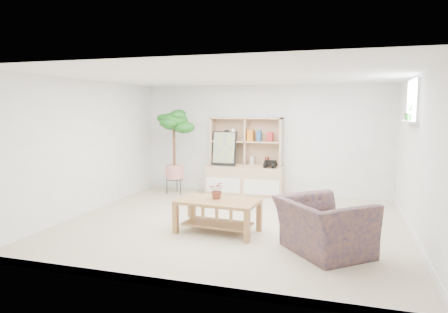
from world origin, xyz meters
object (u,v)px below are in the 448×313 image
(coffee_table, at_px, (218,216))
(armchair, at_px, (324,223))
(storage_unit, at_px, (245,156))
(floor_tree, at_px, (174,152))

(coffee_table, distance_m, armchair, 1.66)
(storage_unit, distance_m, coffee_table, 2.83)
(armchair, bearing_deg, coffee_table, 34.61)
(storage_unit, height_order, armchair, storage_unit)
(storage_unit, xyz_separation_m, coffee_table, (0.26, -2.75, -0.60))
(storage_unit, height_order, floor_tree, floor_tree)
(storage_unit, bearing_deg, armchair, -59.82)
(coffee_table, bearing_deg, floor_tree, 131.87)
(coffee_table, xyz_separation_m, floor_tree, (-1.78, 2.39, 0.69))
(storage_unit, height_order, coffee_table, storage_unit)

